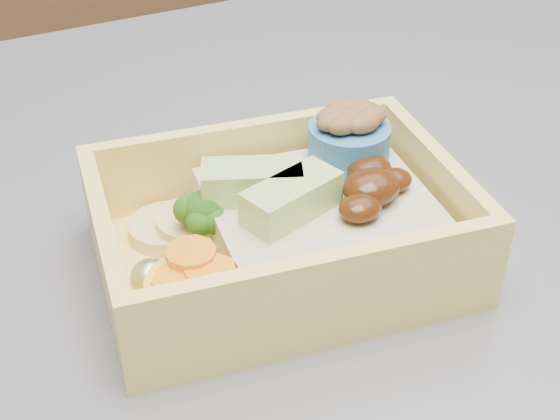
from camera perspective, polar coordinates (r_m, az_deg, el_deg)
name	(u,v)px	position (r m, az deg, el deg)	size (l,w,h in m)	color
bento_box	(290,224)	(0.39, 0.73, -1.03)	(0.20, 0.16, 0.07)	#FCD868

